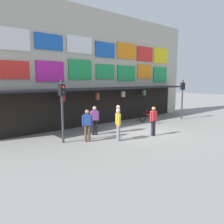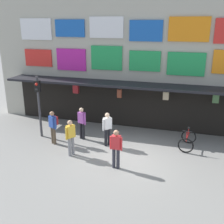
{
  "view_description": "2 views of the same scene",
  "coord_description": "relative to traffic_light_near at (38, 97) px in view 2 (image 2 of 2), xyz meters",
  "views": [
    {
      "loc": [
        -9.91,
        -8.62,
        3.17
      ],
      "look_at": [
        -1.95,
        0.87,
        1.36
      ],
      "focal_mm": 34.96,
      "sensor_mm": 36.0,
      "label": 1
    },
    {
      "loc": [
        2.43,
        -10.28,
        5.74
      ],
      "look_at": [
        -1.09,
        1.59,
        1.6
      ],
      "focal_mm": 43.41,
      "sensor_mm": 36.0,
      "label": 2
    }
  ],
  "objects": [
    {
      "name": "shopfront",
      "position": [
        4.87,
        3.3,
        1.82
      ],
      "size": [
        18.0,
        2.6,
        8.0
      ],
      "color": "#B2AD9E",
      "rests_on": "ground"
    },
    {
      "name": "pedestrian_in_green",
      "position": [
        4.64,
        -2.02,
        -1.19
      ],
      "size": [
        0.53,
        0.23,
        1.68
      ],
      "color": "#2D2D38",
      "rests_on": "ground"
    },
    {
      "name": "pedestrian_in_purple",
      "position": [
        2.4,
        -1.5,
        -1.19
      ],
      "size": [
        0.37,
        0.48,
        1.68
      ],
      "color": "gray",
      "rests_on": "ground"
    },
    {
      "name": "traffic_light_near",
      "position": [
        0.0,
        0.0,
        0.0
      ],
      "size": [
        0.32,
        0.35,
        3.2
      ],
      "color": "#38383D",
      "rests_on": "ground"
    },
    {
      "name": "pedestrian_in_blue",
      "position": [
        2.19,
        0.31,
        -1.19
      ],
      "size": [
        0.5,
        0.34,
        1.68
      ],
      "color": "black",
      "rests_on": "ground"
    },
    {
      "name": "pedestrian_in_red",
      "position": [
        1.07,
        -0.61,
        -1.16
      ],
      "size": [
        0.48,
        0.46,
        1.68
      ],
      "color": "brown",
      "rests_on": "ground"
    },
    {
      "name": "ground_plane",
      "position": [
        4.87,
        -1.26,
        -2.14
      ],
      "size": [
        80.0,
        80.0,
        0.0
      ],
      "primitive_type": "plane",
      "color": "gray"
    },
    {
      "name": "pedestrian_in_white",
      "position": [
        3.66,
        -0.08,
        -1.19
      ],
      "size": [
        0.4,
        0.42,
        1.68
      ],
      "color": "black",
      "rests_on": "ground"
    },
    {
      "name": "bicycle_parked",
      "position": [
        7.39,
        0.74,
        -1.75
      ],
      "size": [
        0.84,
        1.23,
        1.05
      ],
      "color": "black",
      "rests_on": "ground"
    }
  ]
}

